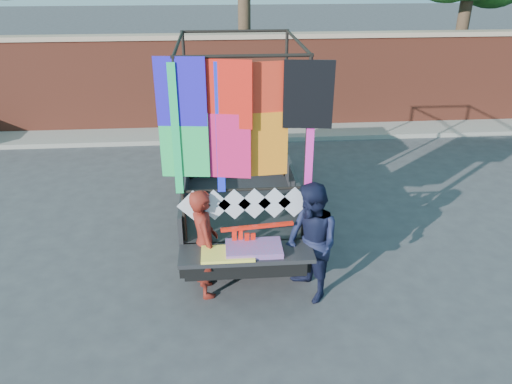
{
  "coord_description": "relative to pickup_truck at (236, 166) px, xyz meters",
  "views": [
    {
      "loc": [
        0.13,
        -6.75,
        4.54
      ],
      "look_at": [
        0.66,
        -0.15,
        1.36
      ],
      "focal_mm": 35.0,
      "sensor_mm": 36.0,
      "label": 1
    }
  ],
  "objects": [
    {
      "name": "brick_wall",
      "position": [
        -0.46,
        4.93,
        0.46
      ],
      "size": [
        30.0,
        0.45,
        2.61
      ],
      "color": "brown",
      "rests_on": "ground"
    },
    {
      "name": "ground",
      "position": [
        -0.46,
        -2.07,
        -0.87
      ],
      "size": [
        90.0,
        90.0,
        0.0
      ],
      "primitive_type": "plane",
      "color": "#38383A",
      "rests_on": "ground"
    },
    {
      "name": "pickup_truck",
      "position": [
        0.0,
        0.0,
        0.0
      ],
      "size": [
        2.17,
        5.46,
        3.44
      ],
      "color": "black",
      "rests_on": "ground"
    },
    {
      "name": "man",
      "position": [
        0.92,
        -2.94,
        0.02
      ],
      "size": [
        0.92,
        1.04,
        1.77
      ],
      "primitive_type": "imported",
      "rotation": [
        0.0,
        0.0,
        -1.22
      ],
      "color": "#141934",
      "rests_on": "ground"
    },
    {
      "name": "woman",
      "position": [
        -0.58,
        -2.73,
        -0.04
      ],
      "size": [
        0.52,
        0.68,
        1.66
      ],
      "primitive_type": "imported",
      "rotation": [
        0.0,
        0.0,
        1.8
      ],
      "color": "maroon",
      "rests_on": "ground"
    },
    {
      "name": "curb",
      "position": [
        -0.46,
        4.23,
        -0.81
      ],
      "size": [
        30.0,
        1.2,
        0.12
      ],
      "primitive_type": "cube",
      "color": "gray",
      "rests_on": "ground"
    },
    {
      "name": "streamer_bundle",
      "position": [
        0.06,
        -2.85,
        0.05
      ],
      "size": [
        1.02,
        0.17,
        0.7
      ],
      "color": "#FB1E0D",
      "rests_on": "ground"
    }
  ]
}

